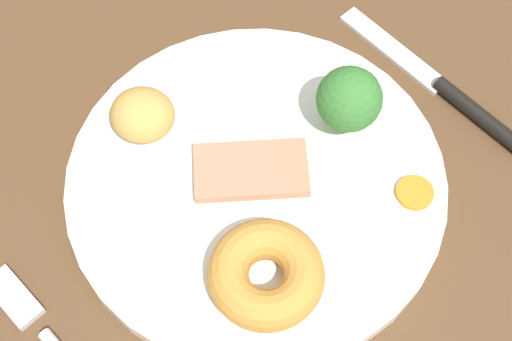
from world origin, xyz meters
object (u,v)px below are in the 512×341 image
meat_slice_main (251,170)px  broccoli_floret (350,100)px  roast_potato_left (143,115)px  knife (446,90)px  dinner_plate (256,182)px  carrot_coin_front (415,193)px  yorkshire_pudding (266,274)px

meat_slice_main → broccoli_floret: 8.64cm
roast_potato_left → knife: size_ratio=0.26×
dinner_plate → knife: bearing=-12.6°
carrot_coin_front → broccoli_floret: 8.01cm
meat_slice_main → carrot_coin_front: (7.54, -9.03, -0.20)cm
broccoli_floret → dinner_plate: bearing=171.3°
meat_slice_main → knife: (16.78, -4.26, -1.35)cm
yorkshire_pudding → carrot_coin_front: yorkshire_pudding is taller
knife → carrot_coin_front: bearing=116.9°
carrot_coin_front → knife: (9.24, 4.77, -1.15)cm
yorkshire_pudding → roast_potato_left: bearing=84.6°
meat_slice_main → dinner_plate: bearing=-88.0°
carrot_coin_front → knife: 10.46cm
dinner_plate → roast_potato_left: roast_potato_left is taller
roast_potato_left → broccoli_floret: size_ratio=0.81×
meat_slice_main → knife: meat_slice_main is taller
knife → broccoli_floret: bearing=73.5°
dinner_plate → broccoli_floret: size_ratio=4.69×
dinner_plate → knife: size_ratio=1.49×
carrot_coin_front → broccoli_floret: broccoli_floret is taller
dinner_plate → meat_slice_main: (-0.02, 0.50, 1.10)cm
meat_slice_main → roast_potato_left: 8.91cm
dinner_plate → roast_potato_left: bearing=111.5°
meat_slice_main → carrot_coin_front: 11.76cm
yorkshire_pudding → carrot_coin_front: size_ratio=2.87×
roast_potato_left → carrot_coin_front: 20.40cm
meat_slice_main → yorkshire_pudding: bearing=-124.9°
roast_potato_left → carrot_coin_front: size_ratio=1.76×
carrot_coin_front → broccoli_floret: size_ratio=0.46×
meat_slice_main → knife: size_ratio=0.44×
carrot_coin_front → meat_slice_main: bearing=129.9°
yorkshire_pudding → meat_slice_main: bearing=55.1°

